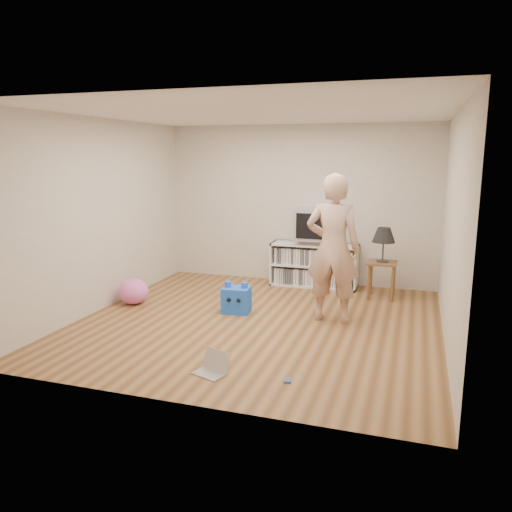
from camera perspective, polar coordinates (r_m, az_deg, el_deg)
The scene contains 13 objects.
ground at distance 6.47m, azimuth 0.21°, elevation -7.55°, with size 4.50×4.50×0.00m, color brown.
walls at distance 6.17m, azimuth 0.22°, elevation 3.94°, with size 4.52×4.52×2.60m.
ceiling at distance 6.14m, azimuth 0.23°, elevation 16.07°, with size 4.50×4.50×0.01m, color white.
media_unit at distance 8.20m, azimuth 6.68°, elevation -1.00°, with size 1.40×0.45×0.70m.
dvd_deck at distance 8.11m, azimuth 6.72°, elevation 1.64°, with size 0.45×0.35×0.07m, color gray.
crt_tv at distance 8.07m, azimuth 6.77°, elevation 3.63°, with size 0.60×0.53×0.50m.
side_table at distance 7.68m, azimuth 14.20°, elevation -1.63°, with size 0.42×0.42×0.55m.
table_lamp at distance 7.58m, azimuth 14.39°, elevation 2.25°, with size 0.34×0.34×0.52m.
person at distance 6.36m, azimuth 8.79°, elevation 0.83°, with size 0.69×0.45×1.90m, color #D2A78F.
laptop at distance 5.05m, azimuth -4.93°, elevation -12.52°, with size 0.37×0.33×0.21m.
playing_cards at distance 4.88m, azimuth 3.61°, elevation -14.01°, with size 0.07×0.09×0.02m, color #3E5FA7.
plush_blue at distance 6.81m, azimuth -2.26°, elevation -4.98°, with size 0.39×0.35×0.42m.
plush_pink at distance 7.40m, azimuth -13.81°, elevation -3.96°, with size 0.43×0.43×0.36m, color #E569C1.
Camera 1 is at (1.86, -5.83, 2.10)m, focal length 35.00 mm.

